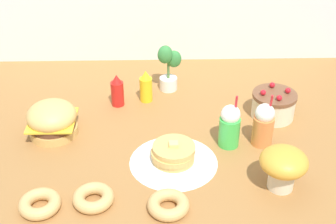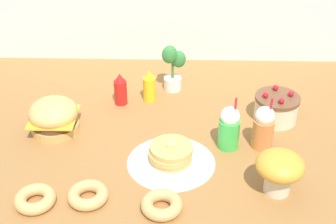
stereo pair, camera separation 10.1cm
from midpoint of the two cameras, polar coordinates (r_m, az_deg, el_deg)
The scene contains 14 objects.
ground_plane at distance 2.26m, azimuth -2.87°, elevation -5.01°, with size 2.44×2.03×0.02m, color #9E6B38.
doily_mat at distance 2.18m, azimuth -0.65°, elevation -6.18°, with size 0.41×0.41×0.00m, color white.
burger at distance 2.41m, azimuth -15.16°, elevation -0.91°, with size 0.25×0.25×0.18m.
pancake_stack at distance 2.15m, azimuth -0.68°, elevation -5.35°, with size 0.32×0.32×0.11m.
layer_cake at distance 2.52m, azimuth 11.67°, elevation 0.84°, with size 0.23×0.23×0.17m.
ketchup_bottle at distance 2.58m, azimuth -7.34°, elevation 2.54°, with size 0.07×0.07×0.19m.
mustard_bottle at distance 2.61m, azimuth -3.82°, elevation 3.07°, with size 0.07×0.07×0.19m.
cream_soda_cup at distance 2.25m, azimuth 6.28°, elevation -1.72°, with size 0.10×0.10×0.28m.
orange_float_cup at distance 2.28m, azimuth 10.37°, elevation -1.54°, with size 0.10×0.10×0.28m.
donut_pink_glaze at distance 2.02m, azimuth -16.83°, elevation -10.70°, with size 0.17×0.17×0.05m.
donut_chocolate at distance 2.00m, azimuth -10.59°, elevation -10.28°, with size 0.17×0.17×0.05m.
donut_vanilla at distance 1.93m, azimuth -1.48°, elevation -11.28°, with size 0.17×0.17×0.05m.
potted_plant at distance 2.69m, azimuth -1.05°, elevation 5.65°, with size 0.14×0.11×0.28m.
mushroom_stool at distance 2.02m, azimuth 12.55°, elevation -6.38°, with size 0.21×0.21×0.20m.
Camera 1 is at (0.02, -1.79, 1.37)m, focal length 49.81 mm.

